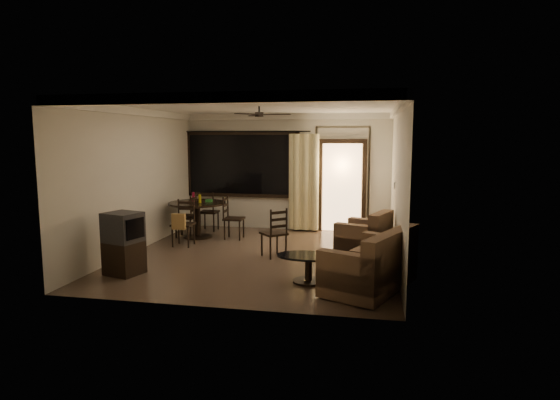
% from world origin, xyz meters
% --- Properties ---
extents(ground, '(5.50, 5.50, 0.00)m').
position_xyz_m(ground, '(0.00, 0.00, 0.00)').
color(ground, '#7F6651').
rests_on(ground, ground).
extents(room_shell, '(5.50, 6.70, 5.50)m').
position_xyz_m(room_shell, '(0.59, 1.77, 1.83)').
color(room_shell, beige).
rests_on(room_shell, ground).
extents(dining_table, '(1.28, 1.28, 1.02)m').
position_xyz_m(dining_table, '(-1.77, 1.38, 0.63)').
color(dining_table, black).
rests_on(dining_table, ground).
extents(dining_chair_west, '(0.43, 0.43, 0.95)m').
position_xyz_m(dining_chair_west, '(-2.04, 1.36, 0.28)').
color(dining_chair_west, black).
rests_on(dining_chair_west, ground).
extents(dining_chair_east, '(0.43, 0.43, 0.95)m').
position_xyz_m(dining_chair_east, '(-0.94, 1.39, 0.28)').
color(dining_chair_east, black).
rests_on(dining_chair_east, ground).
extents(dining_chair_south, '(0.43, 0.49, 0.95)m').
position_xyz_m(dining_chair_south, '(-1.76, 0.52, 0.31)').
color(dining_chair_south, black).
rests_on(dining_chair_south, ground).
extents(dining_chair_north, '(0.43, 0.43, 0.95)m').
position_xyz_m(dining_chair_north, '(-1.79, 2.16, 0.28)').
color(dining_chair_north, black).
rests_on(dining_chair_north, ground).
extents(tv_cabinet, '(0.65, 0.61, 1.03)m').
position_xyz_m(tv_cabinet, '(-1.91, -1.57, 0.52)').
color(tv_cabinet, black).
rests_on(tv_cabinet, ground).
extents(sofa, '(1.47, 1.86, 0.88)m').
position_xyz_m(sofa, '(2.11, -1.59, 0.35)').
color(sofa, '#3F221D').
rests_on(sofa, ground).
extents(armchair, '(1.09, 1.09, 0.86)m').
position_xyz_m(armchair, '(1.98, 0.27, 0.36)').
color(armchair, '#3F221D').
rests_on(armchair, ground).
extents(coffee_table, '(0.99, 0.59, 0.43)m').
position_xyz_m(coffee_table, '(1.12, -1.43, 0.29)').
color(coffee_table, black).
rests_on(coffee_table, ground).
extents(side_chair, '(0.58, 0.58, 0.94)m').
position_xyz_m(side_chair, '(0.27, 0.01, 0.28)').
color(side_chair, black).
rests_on(side_chair, ground).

